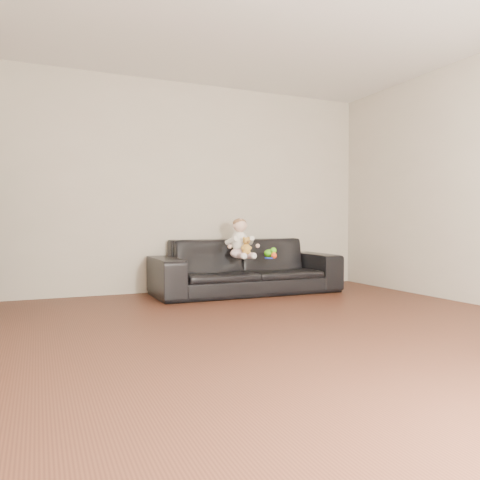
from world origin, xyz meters
name	(u,v)px	position (x,y,z in m)	size (l,w,h in m)	color
floor	(294,341)	(0.00, 0.00, 0.00)	(5.50, 5.50, 0.00)	#4B271A
wall_back	(184,187)	(0.00, 2.75, 1.30)	(5.00, 5.00, 0.00)	#B8AE9A
sofa	(246,266)	(0.63, 2.25, 0.33)	(2.25, 0.88, 0.66)	black
baby	(240,241)	(0.50, 2.13, 0.64)	(0.32, 0.40, 0.47)	#F9D2D7
teddy_bear	(246,246)	(0.51, 1.98, 0.59)	(0.13, 0.13, 0.20)	#BB8935
toy_green	(269,253)	(0.90, 2.16, 0.48)	(0.12, 0.14, 0.10)	#59DB19
toy_rattle	(274,256)	(0.88, 1.99, 0.47)	(0.07, 0.07, 0.07)	#EB451B
toy_blue_disc	(269,258)	(0.82, 2.02, 0.44)	(0.10, 0.10, 0.01)	#172EBE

